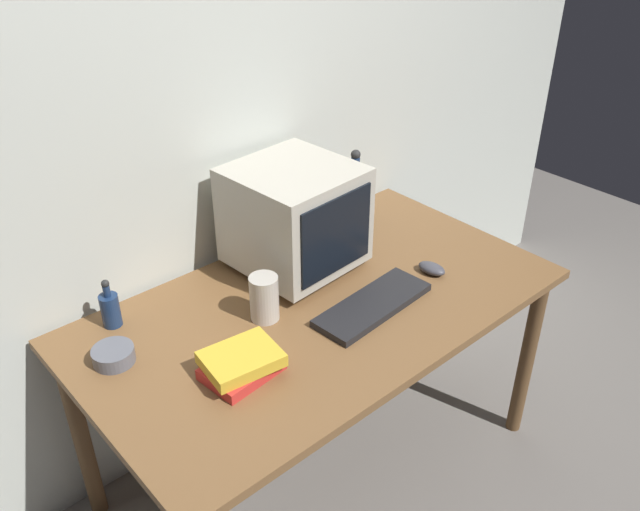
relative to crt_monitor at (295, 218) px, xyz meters
name	(u,v)px	position (x,y,z in m)	size (l,w,h in m)	color
ground_plane	(320,465)	(-0.08, -0.22, -0.95)	(6.00, 6.00, 0.00)	slate
back_wall	(221,117)	(-0.08, 0.27, 0.30)	(4.00, 0.08, 2.50)	beige
desk	(320,324)	(-0.08, -0.22, -0.28)	(1.55, 0.87, 0.76)	brown
crt_monitor	(295,218)	(0.00, 0.00, 0.00)	(0.41, 0.41, 0.37)	#B2AD9E
keyboard	(373,305)	(0.02, -0.35, -0.18)	(0.42, 0.15, 0.02)	black
computer_mouse	(432,268)	(0.32, -0.34, -0.17)	(0.06, 0.10, 0.04)	#3F3F47
bottle_tall	(354,197)	(0.37, 0.09, -0.08)	(0.09, 0.09, 0.31)	navy
bottle_short	(110,309)	(-0.63, 0.12, -0.13)	(0.06, 0.06, 0.16)	navy
book_stack	(242,364)	(-0.47, -0.33, -0.16)	(0.22, 0.18, 0.07)	red
cd_spindle	(113,355)	(-0.71, -0.05, -0.17)	(0.12, 0.12, 0.04)	#595B66
metal_canister	(264,298)	(-0.26, -0.17, -0.12)	(0.09, 0.09, 0.15)	#B7B2A8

